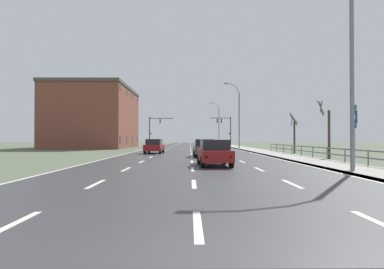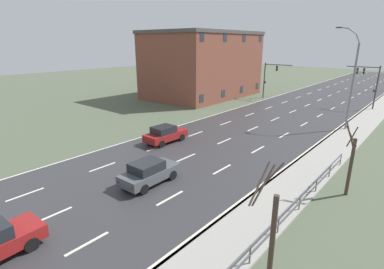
{
  "view_description": "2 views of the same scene",
  "coord_description": "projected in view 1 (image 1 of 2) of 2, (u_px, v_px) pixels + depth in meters",
  "views": [
    {
      "loc": [
        -0.15,
        -4.0,
        1.65
      ],
      "look_at": [
        0.33,
        66.23,
        2.49
      ],
      "focal_mm": 29.86,
      "sensor_mm": 36.0,
      "label": 1
    },
    {
      "loc": [
        14.47,
        12.73,
        8.84
      ],
      "look_at": [
        0.0,
        29.73,
        1.79
      ],
      "focal_mm": 27.32,
      "sensor_mm": 36.0,
      "label": 2
    }
  ],
  "objects": [
    {
      "name": "highway_sign",
      "position": [
        354.0,
        128.0,
        16.57
      ],
      "size": [
        0.09,
        0.68,
        3.4
      ],
      "color": "slate",
      "rests_on": "ground"
    },
    {
      "name": "car_far_left",
      "position": [
        154.0,
        146.0,
        34.58
      ],
      "size": [
        1.95,
        4.16,
        1.57
      ],
      "rotation": [
        0.0,
        0.0,
        -0.04
      ],
      "color": "maroon",
      "rests_on": "ground"
    },
    {
      "name": "street_lamp_foreground",
      "position": [
        348.0,
        65.0,
        15.22
      ],
      "size": [
        2.87,
        0.24,
        10.57
      ],
      "color": "slate",
      "rests_on": "ground"
    },
    {
      "name": "brick_building",
      "position": [
        95.0,
        118.0,
        56.26
      ],
      "size": [
        12.64,
        18.77,
        10.62
      ],
      "color": "brown",
      "rests_on": "ground"
    },
    {
      "name": "car_distant",
      "position": [
        214.0,
        153.0,
        19.0
      ],
      "size": [
        1.98,
        4.18,
        1.57
      ],
      "rotation": [
        0.0,
        0.0,
        0.05
      ],
      "color": "maroon",
      "rests_on": "ground"
    },
    {
      "name": "guardrail",
      "position": [
        320.0,
        151.0,
        24.54
      ],
      "size": [
        0.07,
        29.53,
        1.0
      ],
      "color": "#515459",
      "rests_on": "ground"
    },
    {
      "name": "traffic_signal_left",
      "position": [
        154.0,
        127.0,
        61.32
      ],
      "size": [
        4.62,
        0.36,
        5.74
      ],
      "color": "#38383A",
      "rests_on": "ground"
    },
    {
      "name": "car_mid_centre",
      "position": [
        204.0,
        148.0,
        28.12
      ],
      "size": [
        1.91,
        4.14,
        1.57
      ],
      "rotation": [
        0.0,
        0.0,
        0.02
      ],
      "color": "#474C51",
      "rests_on": "ground"
    },
    {
      "name": "sidewalk_right",
      "position": [
        232.0,
        146.0,
        64.03
      ],
      "size": [
        3.0,
        120.0,
        0.12
      ],
      "color": "gray",
      "rests_on": "ground"
    },
    {
      "name": "traffic_signal_right",
      "position": [
        226.0,
        126.0,
        62.8
      ],
      "size": [
        4.13,
        0.36,
        5.92
      ],
      "color": "#38383A",
      "rests_on": "ground"
    },
    {
      "name": "ground_plane",
      "position": [
        191.0,
        149.0,
        51.98
      ],
      "size": [
        160.0,
        160.0,
        0.12
      ],
      "color": "#4C5642"
    },
    {
      "name": "bare_tree_near",
      "position": [
        328.0,
        131.0,
        25.4
      ],
      "size": [
        0.89,
        1.54,
        4.8
      ],
      "color": "#423328",
      "rests_on": "ground"
    },
    {
      "name": "street_lamp_midground",
      "position": [
        238.0,
        116.0,
        50.02
      ],
      "size": [
        2.43,
        0.24,
        10.37
      ],
      "color": "slate",
      "rests_on": "ground"
    },
    {
      "name": "bare_tree_mid",
      "position": [
        294.0,
        134.0,
        34.92
      ],
      "size": [
        0.81,
        1.01,
        4.51
      ],
      "color": "#423328",
      "rests_on": "ground"
    },
    {
      "name": "road_asphalt_strip",
      "position": [
        191.0,
        146.0,
        63.97
      ],
      "size": [
        14.0,
        120.0,
        0.03
      ],
      "color": "#303033",
      "rests_on": "ground"
    },
    {
      "name": "street_lamp_distant",
      "position": [
        218.0,
        124.0,
        84.82
      ],
      "size": [
        2.5,
        0.24,
        11.21
      ],
      "color": "slate",
      "rests_on": "ground"
    }
  ]
}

